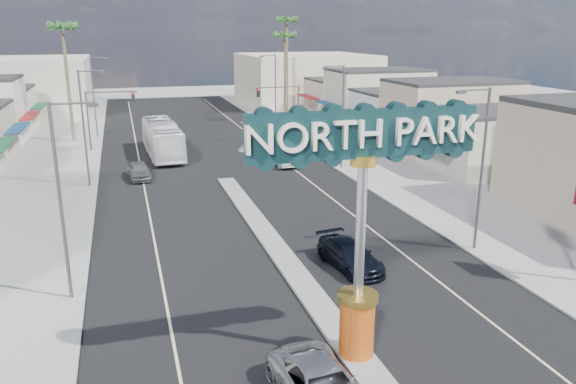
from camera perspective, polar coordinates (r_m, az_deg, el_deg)
ground at (r=47.26m, az=-6.59°, el=1.52°), size 160.00×160.00×0.00m
road at (r=47.25m, az=-6.59°, el=1.52°), size 20.00×120.00×0.01m
median_island at (r=32.32m, az=-1.54°, el=-5.22°), size 1.30×30.00×0.16m
sidewalk_left at (r=47.02m, az=-23.62°, el=0.24°), size 8.00×120.00×0.12m
sidewalk_right at (r=51.42m, az=8.96°, el=2.69°), size 8.00×120.00×0.12m
storefront_row_right at (r=66.78m, az=12.12°, el=8.18°), size 12.00×42.00×6.00m
backdrop_far_left at (r=91.54m, az=-25.84°, el=9.65°), size 20.00×20.00×8.00m
backdrop_far_right at (r=95.19m, az=1.75°, el=11.41°), size 20.00×20.00×8.00m
gateway_sign at (r=19.65m, az=7.49°, el=-1.53°), size 8.20×1.50×9.15m
traffic_signal_left at (r=59.58m, az=-17.98°, el=8.06°), size 5.09×0.45×6.00m
traffic_signal_right at (r=61.92m, az=-0.57°, el=9.12°), size 5.09×0.45×6.00m
streetlight_l_near at (r=26.13m, az=-21.85°, el=-0.09°), size 2.03×0.22×9.00m
streetlight_l_mid at (r=45.67m, az=-19.87°, el=6.65°), size 2.03×0.22×9.00m
streetlight_l_far at (r=67.48m, az=-19.02°, el=9.51°), size 2.03×0.22×9.00m
streetlight_r_near at (r=31.71m, az=18.93°, el=2.92°), size 2.03×0.22×9.00m
streetlight_r_mid at (r=49.08m, az=5.41°, el=8.13°), size 2.03×0.22×9.00m
streetlight_r_far at (r=69.83m, az=-1.41°, el=10.57°), size 2.03×0.22×9.00m
palm_left_far at (r=65.30m, az=-21.92°, el=14.72°), size 2.60×2.60×13.10m
palm_right_mid at (r=74.06m, az=-0.29°, el=15.18°), size 2.60×2.60×12.10m
palm_right_far at (r=80.37m, az=-0.12°, el=16.53°), size 2.60×2.60×14.10m
suv_right at (r=29.25m, az=6.30°, el=-6.39°), size 2.53×4.94×1.37m
car_parked_left at (r=47.81m, az=-14.89°, el=2.11°), size 1.86×4.19×1.40m
car_parked_right at (r=51.33m, az=-0.44°, el=3.82°), size 1.95×5.44×1.78m
city_bus at (r=56.26m, az=-12.66°, el=5.33°), size 3.32×12.13×3.35m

